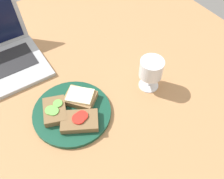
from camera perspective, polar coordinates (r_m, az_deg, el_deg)
name	(u,v)px	position (r cm, az deg, el deg)	size (l,w,h in cm)	color
wooden_table	(95,98)	(86.22, -3.84, -1.94)	(140.00, 140.00, 3.00)	#B27F51
plate	(72,112)	(81.05, -9.12, -5.16)	(24.97, 24.97, 1.29)	#144733
sandwich_with_cucumber	(55,110)	(80.33, -13.00, -4.59)	(9.84, 11.61, 2.61)	brown
sandwich_with_tomato	(80,121)	(76.79, -7.43, -7.11)	(13.33, 11.73, 2.71)	brown
sandwich_with_cheese	(80,97)	(81.76, -7.37, -1.64)	(11.76, 12.09, 2.97)	#937047
wine_glass	(151,70)	(82.49, 8.95, 4.52)	(7.82, 7.82, 11.80)	white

